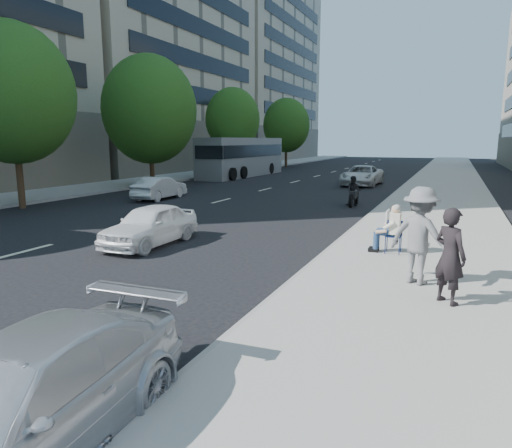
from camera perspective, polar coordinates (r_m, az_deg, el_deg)
The scene contains 18 objects.
ground at distance 8.77m, azimuth -9.42°, elevation -10.45°, with size 160.00×160.00×0.00m, color black.
near_sidewalk at distance 27.03m, azimuth 22.24°, elevation 3.23°, with size 5.00×120.00×0.15m, color #9C9891.
far_sidewalk at distance 34.38m, azimuth -14.94°, elevation 5.04°, with size 4.50×120.00×0.15m, color #9C9891.
far_bldg_mid at distance 55.25m, azimuth -17.86°, elevation 24.54°, with size 22.00×26.00×34.00m, color tan.
far_bldg_north at distance 77.78m, azimuth -3.33°, elevation 18.49°, with size 22.00×28.00×28.00m, color tan.
tree_far_b at distance 23.58m, azimuth -28.19°, elevation 14.17°, with size 5.40×5.40×8.24m.
tree_far_c at distance 30.87m, azimuth -13.16°, elevation 13.74°, with size 6.00×6.00×8.47m.
tree_far_d at distance 41.14m, azimuth -2.93°, elevation 12.92°, with size 4.80×4.80×7.65m.
tree_far_e at distance 54.04m, azimuth 3.82°, elevation 12.20°, with size 5.40×5.40×7.89m.
seated_protester at distance 12.58m, azimuth 16.40°, elevation -0.21°, with size 0.83×1.12×1.31m.
jogger at distance 10.00m, azimuth 19.81°, elevation -1.38°, with size 1.31×0.75×2.03m, color slate.
pedestrian_woman at distance 9.00m, azimuth 23.09°, elevation -3.69°, with size 0.65×0.43×1.78m, color black.
parked_sedan at distance 5.27m, azimuth -27.46°, elevation -19.18°, with size 1.69×4.16×1.21m, color silver.
white_sedan_near at distance 14.00m, azimuth -13.10°, elevation -0.09°, with size 1.45×3.59×1.22m, color white.
white_sedan_mid at distance 24.87m, azimuth -11.95°, elevation 4.43°, with size 1.26×3.61×1.19m, color silver.
white_sedan_far at distance 32.65m, azimuth 13.11°, elevation 5.93°, with size 2.29×4.97×1.38m, color silver.
motorcycle at distance 22.32m, azimuth 12.11°, elevation 3.86°, with size 0.73×2.05×1.42m.
bus at distance 40.16m, azimuth -1.68°, elevation 8.35°, with size 2.89×12.11×3.30m.
Camera 1 is at (4.51, -6.85, 3.11)m, focal length 32.00 mm.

